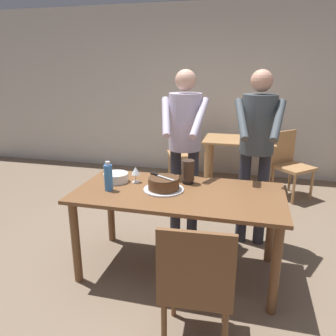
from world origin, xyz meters
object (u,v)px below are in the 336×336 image
at_px(cake_on_platter, 164,184).
at_px(wine_glass_near, 136,171).
at_px(hurricane_lamp, 188,172).
at_px(person_standing_beside, 257,140).
at_px(cake_knife, 158,175).
at_px(chair_near_side, 197,282).
at_px(background_table, 239,150).
at_px(main_dining_table, 178,203).
at_px(background_chair_1, 289,162).
at_px(background_chair_2, 188,150).
at_px(water_bottle, 108,177).
at_px(person_cutting_cake, 185,137).
at_px(plate_stack, 116,177).

bearing_deg(cake_on_platter, wine_glass_near, 155.55).
height_order(hurricane_lamp, person_standing_beside, person_standing_beside).
xyz_separation_m(cake_knife, chair_near_side, (0.48, -0.84, -0.37)).
bearing_deg(background_table, chair_near_side, -91.94).
xyz_separation_m(main_dining_table, background_chair_1, (1.09, 2.12, -0.15)).
xyz_separation_m(main_dining_table, chair_near_side, (0.29, -0.80, -0.15)).
bearing_deg(background_chair_2, water_bottle, -94.09).
distance_m(hurricane_lamp, person_cutting_cake, 0.49).
height_order(main_dining_table, background_table, main_dining_table).
height_order(cake_knife, chair_near_side, chair_near_side).
bearing_deg(background_chair_2, person_cutting_cake, -80.30).
bearing_deg(main_dining_table, person_cutting_cake, 97.34).
bearing_deg(plate_stack, person_standing_beside, 25.23).
bearing_deg(background_chair_1, main_dining_table, -117.28).
relative_size(background_chair_1, background_chair_2, 1.00).
relative_size(main_dining_table, cake_on_platter, 5.05).
height_order(cake_on_platter, background_chair_2, background_chair_2).
bearing_deg(cake_knife, background_chair_1, 58.42).
bearing_deg(cake_on_platter, background_chair_2, 96.12).
distance_m(cake_on_platter, wine_glass_near, 0.33).
relative_size(cake_knife, hurricane_lamp, 1.16).
bearing_deg(cake_knife, wine_glass_near, 157.36).
xyz_separation_m(chair_near_side, background_chair_2, (-0.68, 3.24, 0.00)).
distance_m(wine_glass_near, water_bottle, 0.29).
xyz_separation_m(cake_knife, person_cutting_cake, (0.11, 0.61, 0.21)).
bearing_deg(hurricane_lamp, person_cutting_cake, 105.84).
bearing_deg(water_bottle, cake_on_platter, 14.08).
height_order(cake_knife, person_standing_beside, person_standing_beside).
height_order(wine_glass_near, person_standing_beside, person_standing_beside).
relative_size(wine_glass_near, background_table, 0.14).
xyz_separation_m(person_cutting_cake, background_chair_1, (1.18, 1.48, -0.58)).
relative_size(cake_knife, background_chair_1, 0.27).
xyz_separation_m(plate_stack, hurricane_lamp, (0.63, 0.12, 0.07)).
height_order(main_dining_table, plate_stack, plate_stack).
height_order(person_standing_beside, background_chair_1, person_standing_beside).
bearing_deg(person_cutting_cake, cake_knife, -100.06).
relative_size(main_dining_table, plate_stack, 7.81).
bearing_deg(person_standing_beside, background_chair_2, 119.48).
bearing_deg(wine_glass_near, person_standing_beside, 27.64).
relative_size(plate_stack, background_chair_2, 0.24).
bearing_deg(main_dining_table, background_chair_1, 62.72).
distance_m(main_dining_table, background_table, 2.31).
bearing_deg(cake_knife, hurricane_lamp, 39.65).
xyz_separation_m(wine_glass_near, chair_near_side, (0.71, -0.93, -0.36)).
bearing_deg(wine_glass_near, person_cutting_cake, 56.40).
xyz_separation_m(main_dining_table, plate_stack, (-0.60, 0.10, 0.15)).
distance_m(person_standing_beside, background_table, 1.70).
distance_m(main_dining_table, person_standing_beside, 1.00).
distance_m(hurricane_lamp, background_chair_1, 2.21).
distance_m(cake_knife, wine_glass_near, 0.25).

